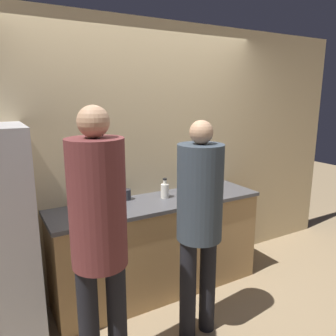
{
  "coord_description": "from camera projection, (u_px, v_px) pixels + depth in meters",
  "views": [
    {
      "loc": [
        -1.38,
        -2.28,
        1.91
      ],
      "look_at": [
        0.0,
        0.13,
        1.29
      ],
      "focal_mm": 35.0,
      "sensor_mm": 36.0,
      "label": 1
    }
  ],
  "objects": [
    {
      "name": "person_center",
      "position": [
        199.0,
        213.0,
        2.47
      ],
      "size": [
        0.35,
        0.35,
        1.74
      ],
      "color": "black",
      "rests_on": "ground_plane"
    },
    {
      "name": "counter",
      "position": [
        158.0,
        245.0,
        3.2
      ],
      "size": [
        2.05,
        0.59,
        0.94
      ],
      "color": "tan",
      "rests_on": "ground_plane"
    },
    {
      "name": "bottle_clear",
      "position": [
        165.0,
        190.0,
        3.15
      ],
      "size": [
        0.08,
        0.08,
        0.19
      ],
      "color": "silver",
      "rests_on": "counter"
    },
    {
      "name": "cup_black",
      "position": [
        127.0,
        195.0,
        3.09
      ],
      "size": [
        0.08,
        0.08,
        0.1
      ],
      "color": "#28282D",
      "rests_on": "counter"
    },
    {
      "name": "ground_plane",
      "position": [
        175.0,
        306.0,
        3.02
      ],
      "size": [
        14.0,
        14.0,
        0.0
      ],
      "primitive_type": "plane",
      "color": "#9E8460"
    },
    {
      "name": "utensil_crock",
      "position": [
        82.0,
        200.0,
        2.85
      ],
      "size": [
        0.1,
        0.1,
        0.26
      ],
      "color": "#3D424C",
      "rests_on": "counter"
    },
    {
      "name": "wall_back",
      "position": [
        144.0,
        157.0,
        3.25
      ],
      "size": [
        5.2,
        0.06,
        2.6
      ],
      "color": "#D6BC8C",
      "rests_on": "ground_plane"
    },
    {
      "name": "fruit_bowl",
      "position": [
        207.0,
        188.0,
        3.32
      ],
      "size": [
        0.27,
        0.27,
        0.14
      ],
      "color": "beige",
      "rests_on": "counter"
    },
    {
      "name": "person_left",
      "position": [
        99.0,
        231.0,
        1.97
      ],
      "size": [
        0.34,
        0.34,
        1.86
      ],
      "color": "black",
      "rests_on": "ground_plane"
    }
  ]
}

